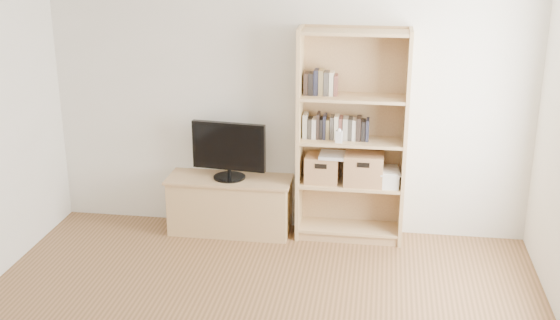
% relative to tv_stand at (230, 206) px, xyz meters
% --- Properties ---
extents(back_wall, '(4.50, 0.02, 2.60)m').
position_rel_tv_stand_xyz_m(back_wall, '(0.52, 0.21, 1.04)').
color(back_wall, silver).
rests_on(back_wall, floor).
extents(tv_stand, '(1.14, 0.43, 0.52)m').
position_rel_tv_stand_xyz_m(tv_stand, '(0.00, 0.00, 0.00)').
color(tv_stand, tan).
rests_on(tv_stand, floor).
extents(bookshelf, '(0.99, 0.35, 1.97)m').
position_rel_tv_stand_xyz_m(bookshelf, '(1.14, 0.04, 0.73)').
color(bookshelf, tan).
rests_on(bookshelf, floor).
extents(television, '(0.71, 0.13, 0.55)m').
position_rel_tv_stand_xyz_m(television, '(0.00, 0.00, 0.56)').
color(television, black).
rests_on(television, tv_stand).
extents(books_row_mid, '(0.75, 0.15, 0.20)m').
position_rel_tv_stand_xyz_m(books_row_mid, '(1.14, 0.06, 0.80)').
color(books_row_mid, '#A09989').
rests_on(books_row_mid, bookshelf).
extents(books_row_upper, '(0.39, 0.16, 0.20)m').
position_rel_tv_stand_xyz_m(books_row_upper, '(0.92, 0.06, 1.21)').
color(books_row_upper, '#A09989').
rests_on(books_row_upper, bookshelf).
extents(baby_monitor, '(0.06, 0.04, 0.11)m').
position_rel_tv_stand_xyz_m(baby_monitor, '(1.03, -0.07, 0.76)').
color(baby_monitor, white).
rests_on(baby_monitor, bookshelf).
extents(basket_left, '(0.31, 0.26, 0.25)m').
position_rel_tv_stand_xyz_m(basket_left, '(0.87, 0.03, 0.41)').
color(basket_left, '#B48051').
rests_on(basket_left, bookshelf).
extents(basket_right, '(0.36, 0.30, 0.29)m').
position_rel_tv_stand_xyz_m(basket_right, '(1.26, 0.03, 0.43)').
color(basket_right, '#B48051').
rests_on(basket_right, bookshelf).
extents(laptop, '(0.37, 0.26, 0.03)m').
position_rel_tv_stand_xyz_m(laptop, '(1.03, 0.02, 0.55)').
color(laptop, silver).
rests_on(laptop, basket_left).
extents(magazine_stack, '(0.21, 0.29, 0.13)m').
position_rel_tv_stand_xyz_m(magazine_stack, '(1.48, 0.03, 0.35)').
color(magazine_stack, beige).
rests_on(magazine_stack, bookshelf).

